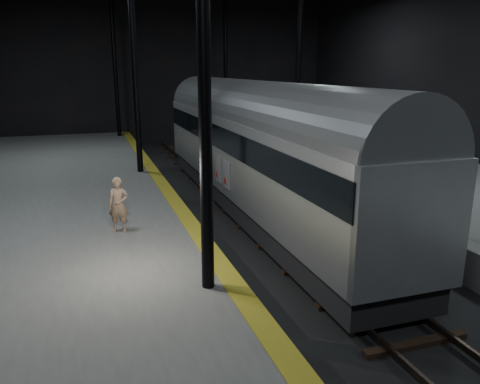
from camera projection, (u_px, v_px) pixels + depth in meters
name	position (u px, v px, depth m)	size (l,w,h in m)	color
ground	(292.00, 244.00, 14.99)	(44.00, 44.00, 0.00)	black
platform_left	(38.00, 259.00, 12.58)	(9.00, 43.80, 1.00)	#545351
platform_right	(479.00, 208.00, 17.15)	(9.00, 43.80, 1.00)	#545351
tactile_strip	(192.00, 225.00, 13.75)	(0.50, 43.80, 0.01)	olive
track	(292.00, 242.00, 14.98)	(2.40, 43.00, 0.24)	#3F3328
train	(255.00, 143.00, 17.56)	(2.77, 18.48, 4.94)	#A5A8AD
woman	(119.00, 205.00, 13.05)	(0.57, 0.37, 1.56)	tan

